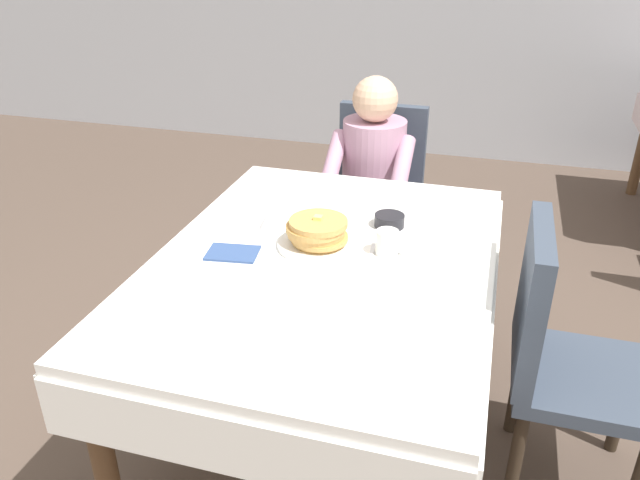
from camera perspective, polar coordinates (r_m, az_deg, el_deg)
The scene contains 14 objects.
ground_plane at distance 2.52m, azimuth 0.33°, elevation -16.49°, with size 14.00×14.00×0.00m, color brown.
dining_table_main at distance 2.13m, azimuth 0.38°, elevation -3.66°, with size 1.12×1.52×0.74m.
chair_diner at distance 3.22m, azimuth 5.21°, elevation 4.83°, with size 0.44×0.45×0.93m.
diner_person at distance 3.02m, azimuth 4.72°, elevation 6.21°, with size 0.40×0.43×1.12m.
chair_right_side at distance 2.15m, azimuth 20.78°, elevation -9.10°, with size 0.45×0.44×0.93m.
plate_breakfast at distance 2.15m, azimuth -0.17°, elevation -0.38°, with size 0.28×0.28×0.02m, color white.
breakfast_stack at distance 2.12m, azimuth -0.23°, elevation 0.83°, with size 0.21×0.20×0.10m.
cup_coffee at distance 2.10m, azimuth 6.19°, elevation -0.22°, with size 0.11×0.08×0.08m.
bowl_butter at distance 2.30m, azimuth 6.34°, elevation 1.78°, with size 0.11×0.11×0.04m, color black.
syrup_pitcher at distance 2.26m, azimuth -4.67°, elevation 1.86°, with size 0.08×0.08×0.07m.
fork_left_of_plate at distance 2.19m, azimuth -5.10°, elevation -0.10°, with size 0.18×0.01×0.01m, color silver.
knife_right_of_plate at distance 2.09m, azimuth 4.67°, elevation -1.42°, with size 0.20×0.01×0.01m, color silver.
spoon_near_edge at distance 1.88m, azimuth -4.31°, elevation -5.02°, with size 0.15×0.01×0.01m, color silver.
napkin_folded at distance 2.12m, azimuth -7.96°, elevation -1.18°, with size 0.17×0.12×0.01m, color #334C7F.
Camera 1 is at (0.50, -1.76, 1.73)m, focal length 35.15 mm.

